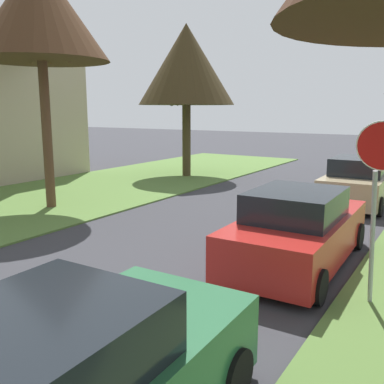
{
  "coord_description": "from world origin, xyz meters",
  "views": [
    {
      "loc": [
        5.15,
        3.68,
        3.12
      ],
      "look_at": [
        -0.07,
        11.91,
        1.25
      ],
      "focal_mm": 40.17,
      "sensor_mm": 36.0,
      "label": 1
    }
  ],
  "objects_px": {
    "street_tree_left_mid_b": "(39,10)",
    "parked_sedan_tan": "(359,182)",
    "stop_sign_far": "(380,173)",
    "parked_sedan_red": "(297,230)",
    "street_tree_left_far": "(186,65)"
  },
  "relations": [
    {
      "from": "parked_sedan_red",
      "to": "stop_sign_far",
      "type": "bearing_deg",
      "value": -35.2
    },
    {
      "from": "stop_sign_far",
      "to": "parked_sedan_tan",
      "type": "relative_size",
      "value": 0.66
    },
    {
      "from": "street_tree_left_mid_b",
      "to": "parked_sedan_red",
      "type": "distance_m",
      "value": 9.93
    },
    {
      "from": "street_tree_left_mid_b",
      "to": "parked_sedan_tan",
      "type": "distance_m",
      "value": 11.45
    },
    {
      "from": "parked_sedan_tan",
      "to": "stop_sign_far",
      "type": "bearing_deg",
      "value": -77.14
    },
    {
      "from": "street_tree_left_far",
      "to": "parked_sedan_red",
      "type": "height_order",
      "value": "street_tree_left_far"
    },
    {
      "from": "street_tree_left_mid_b",
      "to": "parked_sedan_tan",
      "type": "xyz_separation_m",
      "value": [
        8.19,
        6.0,
        -5.29
      ]
    },
    {
      "from": "street_tree_left_mid_b",
      "to": "street_tree_left_far",
      "type": "relative_size",
      "value": 1.09
    },
    {
      "from": "parked_sedan_red",
      "to": "parked_sedan_tan",
      "type": "height_order",
      "value": "same"
    },
    {
      "from": "street_tree_left_mid_b",
      "to": "stop_sign_far",
      "type": "bearing_deg",
      "value": -10.83
    },
    {
      "from": "street_tree_left_mid_b",
      "to": "parked_sedan_red",
      "type": "relative_size",
      "value": 1.69
    },
    {
      "from": "street_tree_left_far",
      "to": "parked_sedan_tan",
      "type": "height_order",
      "value": "street_tree_left_far"
    },
    {
      "from": "stop_sign_far",
      "to": "parked_sedan_red",
      "type": "relative_size",
      "value": 0.66
    },
    {
      "from": "stop_sign_far",
      "to": "street_tree_left_mid_b",
      "type": "relative_size",
      "value": 0.39
    },
    {
      "from": "stop_sign_far",
      "to": "parked_sedan_red",
      "type": "height_order",
      "value": "stop_sign_far"
    }
  ]
}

